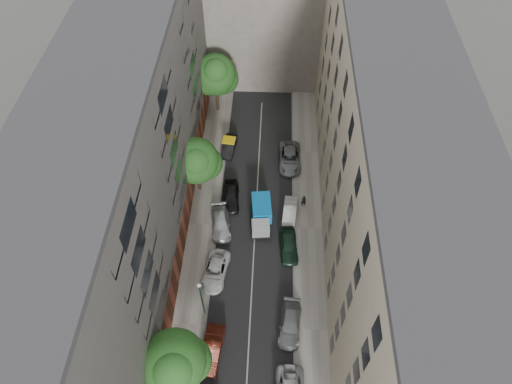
# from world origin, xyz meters

# --- Properties ---
(ground) EXTENTS (120.00, 120.00, 0.00)m
(ground) POSITION_xyz_m (0.00, 0.00, 0.00)
(ground) COLOR #4C4C49
(ground) RESTS_ON ground
(road_surface) EXTENTS (8.00, 44.00, 0.02)m
(road_surface) POSITION_xyz_m (0.00, 0.00, 0.01)
(road_surface) COLOR black
(road_surface) RESTS_ON ground
(sidewalk_left) EXTENTS (3.00, 44.00, 0.15)m
(sidewalk_left) POSITION_xyz_m (-5.50, 0.00, 0.07)
(sidewalk_left) COLOR gray
(sidewalk_left) RESTS_ON ground
(sidewalk_right) EXTENTS (3.00, 44.00, 0.15)m
(sidewalk_right) POSITION_xyz_m (5.50, 0.00, 0.07)
(sidewalk_right) COLOR gray
(sidewalk_right) RESTS_ON ground
(building_left) EXTENTS (8.00, 44.00, 20.00)m
(building_left) POSITION_xyz_m (-11.00, 0.00, 10.00)
(building_left) COLOR #4B4846
(building_left) RESTS_ON ground
(building_right) EXTENTS (8.00, 44.00, 20.00)m
(building_right) POSITION_xyz_m (11.00, 0.00, 10.00)
(building_right) COLOR #B8AD8F
(building_right) RESTS_ON ground
(building_endcap) EXTENTS (18.00, 12.00, 18.00)m
(building_endcap) POSITION_xyz_m (0.00, 28.00, 9.00)
(building_endcap) COLOR gray
(building_endcap) RESTS_ON ground
(tarp_truck) EXTENTS (2.33, 4.95, 2.21)m
(tarp_truck) POSITION_xyz_m (0.60, 0.72, 1.22)
(tarp_truck) COLOR black
(tarp_truck) RESTS_ON ground
(car_left_1) EXTENTS (2.08, 4.61, 1.47)m
(car_left_1) POSITION_xyz_m (-3.12, -13.40, 0.73)
(car_left_1) COLOR #4E190F
(car_left_1) RESTS_ON ground
(car_left_2) EXTENTS (2.88, 5.05, 1.33)m
(car_left_2) POSITION_xyz_m (-3.60, -5.80, 0.66)
(car_left_2) COLOR silver
(car_left_2) RESTS_ON ground
(car_left_3) EXTENTS (2.64, 4.90, 1.35)m
(car_left_3) POSITION_xyz_m (-3.60, -0.20, 0.67)
(car_left_3) COLOR #B9B9BE
(car_left_3) RESTS_ON ground
(car_left_4) EXTENTS (2.07, 4.48, 1.49)m
(car_left_4) POSITION_xyz_m (-2.80, 3.40, 0.74)
(car_left_4) COLOR black
(car_left_4) RESTS_ON ground
(car_left_5) EXTENTS (1.83, 4.06, 1.29)m
(car_left_5) POSITION_xyz_m (-3.60, 11.00, 0.65)
(car_left_5) COLOR black
(car_left_5) RESTS_ON ground
(car_right_1) EXTENTS (2.26, 4.74, 1.33)m
(car_right_1) POSITION_xyz_m (3.60, -10.80, 0.67)
(car_right_1) COLOR slate
(car_right_1) RESTS_ON ground
(car_right_2) EXTENTS (2.07, 4.44, 1.47)m
(car_right_2) POSITION_xyz_m (3.48, -2.60, 0.73)
(car_right_2) COLOR black
(car_right_2) RESTS_ON ground
(car_right_3) EXTENTS (1.71, 4.04, 1.30)m
(car_right_3) POSITION_xyz_m (3.60, 1.60, 0.65)
(car_right_3) COLOR silver
(car_right_3) RESTS_ON ground
(car_right_4) EXTENTS (2.51, 5.33, 1.47)m
(car_right_4) POSITION_xyz_m (3.60, 9.31, 0.74)
(car_right_4) COLOR slate
(car_right_4) RESTS_ON ground
(tree_near) EXTENTS (5.19, 4.91, 7.87)m
(tree_near) POSITION_xyz_m (-5.20, -16.17, 5.32)
(tree_near) COLOR #382619
(tree_near) RESTS_ON sidewalk_left
(tree_mid) EXTENTS (5.21, 4.92, 7.00)m
(tree_mid) POSITION_xyz_m (-6.30, 4.70, 4.57)
(tree_mid) COLOR #382619
(tree_mid) RESTS_ON sidewalk_left
(tree_far) EXTENTS (5.32, 5.06, 8.11)m
(tree_far) POSITION_xyz_m (-5.55, 17.98, 5.47)
(tree_far) COLOR #382619
(tree_far) RESTS_ON sidewalk_left
(lamp_post) EXTENTS (0.36, 0.36, 5.60)m
(lamp_post) POSITION_xyz_m (-4.20, -9.84, 3.67)
(lamp_post) COLOR #1C623C
(lamp_post) RESTS_ON sidewalk_left
(pedestrian) EXTENTS (0.62, 0.44, 1.58)m
(pedestrian) POSITION_xyz_m (5.07, 2.94, 0.94)
(pedestrian) COLOR black
(pedestrian) RESTS_ON sidewalk_right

